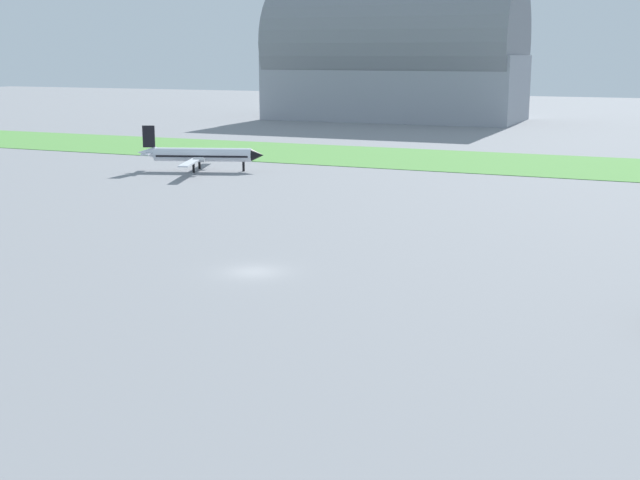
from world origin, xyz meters
TOP-DOWN VIEW (x-y plane):
  - ground_plane at (0.00, 0.00)m, footprint 600.00×600.00m
  - grass_taxiway_strip at (0.00, 76.92)m, footprint 360.00×28.00m
  - airplane_taxiing_turboprop at (-34.86, 50.25)m, footprint 18.51×21.41m
  - hangar_distant at (-39.97, 157.82)m, footprint 64.75×32.52m

SIDE VIEW (x-z plane):
  - ground_plane at x=0.00m, z-range 0.00..0.00m
  - grass_taxiway_strip at x=0.00m, z-range 0.00..0.08m
  - airplane_taxiing_turboprop at x=-34.86m, z-range -0.89..5.74m
  - hangar_distant at x=-39.97m, z-range -1.97..33.84m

